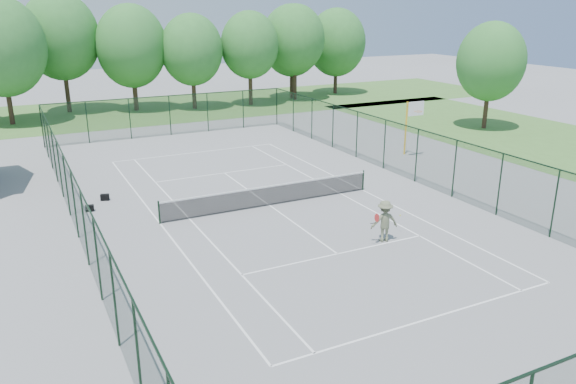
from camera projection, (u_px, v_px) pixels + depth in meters
name	position (u px, v px, depth m)	size (l,w,h in m)	color
ground	(270.00, 206.00, 27.77)	(140.00, 140.00, 0.00)	gray
grass_far	(137.00, 110.00, 53.22)	(80.00, 16.00, 0.01)	#4D7F35
grass_side	(542.00, 140.00, 41.38)	(14.00, 40.00, 0.01)	#4D7F35
court_lines	(270.00, 205.00, 27.77)	(11.05, 23.85, 0.01)	white
tennis_net	(270.00, 195.00, 27.59)	(11.08, 0.08, 1.10)	black
fence_enclosure	(270.00, 175.00, 27.28)	(18.05, 36.05, 3.02)	#1A3421
tree_line_far	(131.00, 45.00, 51.34)	(39.40, 6.40, 9.70)	#422B1F
basketball_goal	(411.00, 117.00, 36.19)	(1.20, 1.43, 3.65)	yellow
tree_side	(491.00, 62.00, 43.80)	(5.28, 5.28, 8.36)	#422B1F
sports_bag_a	(90.00, 208.00, 26.95)	(0.39, 0.23, 0.31)	black
sports_bag_b	(105.00, 197.00, 28.48)	(0.41, 0.25, 0.32)	black
tennis_player	(385.00, 221.00, 23.31)	(2.03, 0.92, 1.78)	#666B4E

